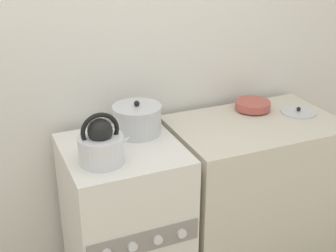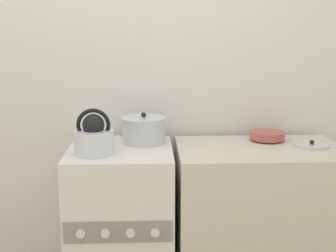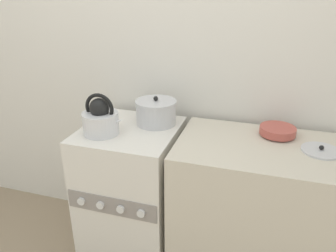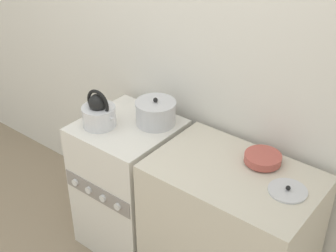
# 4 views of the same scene
# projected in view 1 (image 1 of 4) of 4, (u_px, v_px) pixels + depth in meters

# --- Properties ---
(wall_back) EXTENTS (7.00, 0.06, 2.50)m
(wall_back) POSITION_uv_depth(u_px,v_px,m) (96.00, 55.00, 2.36)
(wall_back) COLOR silver
(wall_back) RESTS_ON ground_plane
(stove) EXTENTS (0.55, 0.59, 0.90)m
(stove) POSITION_uv_depth(u_px,v_px,m) (125.00, 226.00, 2.38)
(stove) COLOR silver
(stove) RESTS_ON ground_plane
(counter) EXTENTS (0.89, 0.58, 0.90)m
(counter) POSITION_uv_depth(u_px,v_px,m) (250.00, 195.00, 2.65)
(counter) COLOR beige
(counter) RESTS_ON ground_plane
(kettle) EXTENTS (0.25, 0.20, 0.23)m
(kettle) POSITION_uv_depth(u_px,v_px,m) (101.00, 144.00, 2.03)
(kettle) COLOR silver
(kettle) RESTS_ON stove
(cooking_pot) EXTENTS (0.24, 0.24, 0.17)m
(cooking_pot) POSITION_uv_depth(u_px,v_px,m) (137.00, 119.00, 2.31)
(cooking_pot) COLOR silver
(cooking_pot) RESTS_ON stove
(enamel_bowl) EXTENTS (0.20, 0.20, 0.05)m
(enamel_bowl) POSITION_uv_depth(u_px,v_px,m) (253.00, 105.00, 2.62)
(enamel_bowl) COLOR #B75147
(enamel_bowl) RESTS_ON counter
(loose_pot_lid) EXTENTS (0.19, 0.19, 0.03)m
(loose_pot_lid) POSITION_uv_depth(u_px,v_px,m) (298.00, 112.00, 2.59)
(loose_pot_lid) COLOR silver
(loose_pot_lid) RESTS_ON counter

